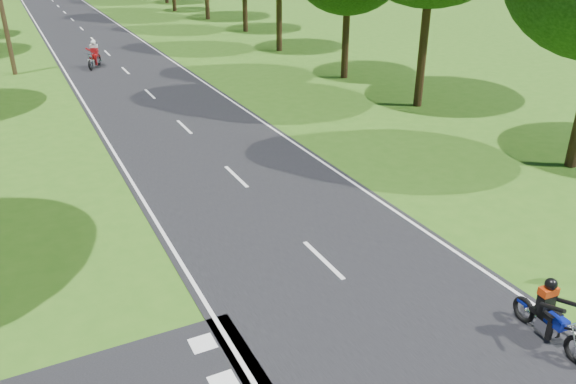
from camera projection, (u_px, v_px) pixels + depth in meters
ground at (367, 302)px, 12.72m from camera, size 160.00×160.00×0.00m
main_road at (72, 20)px, 53.29m from camera, size 7.00×140.00×0.02m
road_markings at (73, 22)px, 51.71m from camera, size 7.40×140.00×0.01m
telegraph_pole at (0, 2)px, 31.30m from camera, size 1.20×0.26×8.00m
rider_near_blue at (553, 312)px, 11.23m from camera, size 0.67×1.70×1.39m
rider_far_red at (94, 54)px, 34.28m from camera, size 1.43×2.03×1.62m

